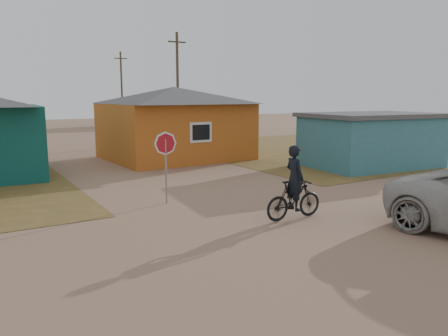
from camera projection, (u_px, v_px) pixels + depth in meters
The scene contains 9 objects.
ground at pixel (318, 231), 11.12m from camera, with size 120.00×120.00×0.00m, color #936E55.
grass_ne at pixel (338, 147), 29.24m from camera, with size 20.00×18.00×0.00m, color brown.
house_yellow at pixel (175, 122), 23.88m from camera, with size 7.72×6.76×3.90m.
shed_turquoise at pixel (371, 140), 21.25m from camera, with size 6.71×4.93×2.60m.
house_beige_east at pixel (138, 110), 49.68m from camera, with size 6.95×6.05×3.60m.
utility_pole_near at pixel (178, 86), 32.33m from camera, with size 1.40×0.20×8.00m.
utility_pole_far at pixel (122, 89), 46.34m from camera, with size 1.40×0.20×8.00m.
stop_sign at pixel (166, 150), 13.77m from camera, with size 0.71×0.33×2.31m.
cyclist at pixel (294, 192), 12.14m from camera, with size 1.86×0.68×2.08m.
Camera 1 is at (-7.61, -7.91, 3.41)m, focal length 35.00 mm.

